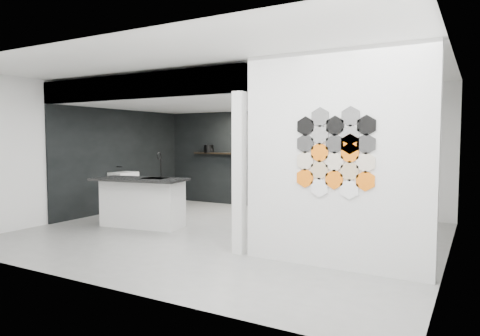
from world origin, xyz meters
The scene contains 17 objects.
floor centered at (0.00, 0.00, -0.01)m, with size 7.00×6.00×0.01m, color slate.
partition_panel centered at (2.23, -1.00, 1.40)m, with size 2.45×0.15×2.80m, color silver.
bay_clad_back centered at (-1.30, 2.97, 1.18)m, with size 4.40×0.04×2.35m, color black.
bay_clad_left centered at (-3.47, 1.00, 1.18)m, with size 0.04×4.00×2.35m, color black.
bulkhead centered at (-1.30, 1.00, 2.55)m, with size 4.40×4.00×0.40m, color silver.
corner_column centered at (0.82, -1.00, 1.18)m, with size 0.16×0.16×2.35m, color silver.
fascia_beam centered at (-1.30, -0.92, 2.55)m, with size 4.40×0.16×0.40m, color silver.
wall_basin centered at (-3.24, 0.80, 0.85)m, with size 0.40×0.60×0.12m, color silver.
display_shelf centered at (-1.20, 2.87, 1.30)m, with size 3.00×0.15×0.04m, color black.
kitchen_island centered at (-1.72, -0.25, 0.48)m, with size 1.86×1.04×1.42m.
stockpot centered at (-2.28, 2.87, 1.42)m, with size 0.24×0.24×0.20m, color black.
kettle centered at (-0.44, 2.87, 1.39)m, with size 0.16×0.16×0.14m, color black.
glass_bowl centered at (0.15, 2.87, 1.38)m, with size 0.16×0.16×0.11m, color gray.
glass_vase centered at (0.15, 2.87, 1.39)m, with size 0.10×0.10×0.14m, color gray.
bottle_dark centered at (-1.32, 2.87, 1.41)m, with size 0.07×0.07×0.18m, color black.
utensil_cup centered at (-2.17, 2.87, 1.38)m, with size 0.09×0.09×0.11m, color black.
hex_tile_cluster centered at (2.26, -1.09, 1.50)m, with size 1.04×0.02×1.16m.
Camera 1 is at (3.85, -6.36, 1.68)m, focal length 32.00 mm.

